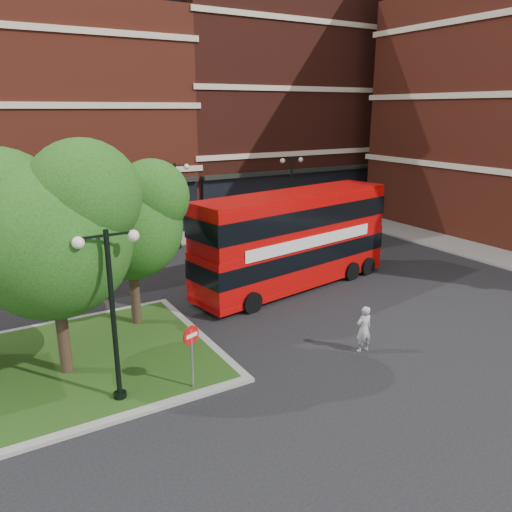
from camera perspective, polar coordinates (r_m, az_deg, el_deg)
ground at (r=16.96m, az=3.51°, el=-11.49°), size 120.00×120.00×0.00m
pavement_far at (r=31.10m, az=-13.65°, el=1.34°), size 44.00×3.00×0.12m
terrace_far_right at (r=42.74m, az=1.32°, el=16.58°), size 18.00×12.00×16.00m
traffic_island at (r=17.28m, az=-26.01°, el=-12.46°), size 12.60×7.60×0.15m
tree_island_west at (r=15.39m, az=-22.89°, el=3.35°), size 5.40×4.71×7.21m
tree_island_east at (r=18.47m, az=-14.56°, el=4.39°), size 4.46×3.90×6.29m
lamp_island at (r=13.89m, az=-16.08°, el=-5.83°), size 1.72×0.36×5.00m
lamp_far_left at (r=29.28m, az=-9.09°, el=6.23°), size 1.72×0.36×5.00m
lamp_far_right at (r=32.99m, az=4.03°, el=7.54°), size 1.72×0.36×5.00m
bus at (r=22.60m, az=4.36°, el=2.58°), size 10.34×3.99×3.86m
woman at (r=17.35m, az=12.22°, el=-8.17°), size 0.62×0.43×1.64m
car_silver at (r=29.63m, az=-20.80°, el=1.16°), size 3.98×1.95×1.31m
car_white at (r=31.44m, az=-1.84°, el=3.08°), size 3.97×1.44×1.30m
no_entry_sign at (r=14.55m, az=-7.39°, el=-10.06°), size 0.55×0.24×2.07m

